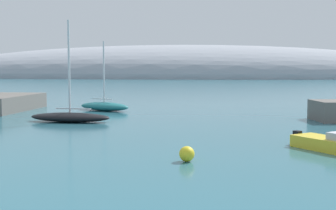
# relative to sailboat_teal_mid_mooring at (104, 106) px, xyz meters

# --- Properties ---
(distant_ridge) EXTENTS (286.28, 81.21, 33.93)m
(distant_ridge) POSITION_rel_sailboat_teal_mid_mooring_xyz_m (-10.71, 182.56, -0.53)
(distant_ridge) COLOR #999EA8
(distant_ridge) RESTS_ON ground
(sailboat_teal_mid_mooring) EXTENTS (6.61, 4.44, 7.60)m
(sailboat_teal_mid_mooring) POSITION_rel_sailboat_teal_mid_mooring_xyz_m (0.00, 0.00, 0.00)
(sailboat_teal_mid_mooring) COLOR #1E6B70
(sailboat_teal_mid_mooring) RESTS_ON water
(sailboat_black_outer_mooring) EXTENTS (7.28, 2.80, 8.75)m
(sailboat_black_outer_mooring) POSITION_rel_sailboat_teal_mid_mooring_xyz_m (-0.33, -10.27, -0.04)
(sailboat_black_outer_mooring) COLOR black
(sailboat_black_outer_mooring) RESTS_ON water
(motorboat_yellow_alongside_breakwater) EXTENTS (4.04, 4.50, 1.09)m
(motorboat_yellow_alongside_breakwater) POSITION_rel_sailboat_teal_mid_mooring_xyz_m (18.71, -21.49, -0.14)
(motorboat_yellow_alongside_breakwater) COLOR yellow
(motorboat_yellow_alongside_breakwater) RESTS_ON water
(mooring_buoy_yellow) EXTENTS (0.77, 0.77, 0.77)m
(mooring_buoy_yellow) POSITION_rel_sailboat_teal_mid_mooring_xyz_m (10.90, -25.38, -0.14)
(mooring_buoy_yellow) COLOR yellow
(mooring_buoy_yellow) RESTS_ON water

